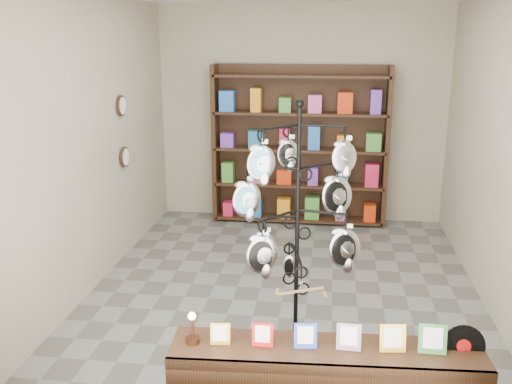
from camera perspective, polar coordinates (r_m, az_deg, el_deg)
ground at (r=6.10m, az=2.85°, el=-9.68°), size 5.00×5.00×0.00m
room_envelope at (r=5.57m, az=3.11°, el=7.81°), size 5.00×5.00×5.00m
display_tree at (r=4.60m, az=4.18°, el=-1.87°), size 1.14×1.14×2.12m
front_shelf at (r=4.20m, az=6.96°, el=-18.29°), size 2.17×0.56×0.76m
back_shelving at (r=7.97m, az=4.36°, el=4.15°), size 2.42×0.36×2.20m
wall_clocks at (r=6.83m, az=-13.15°, el=5.90°), size 0.03×0.24×0.84m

